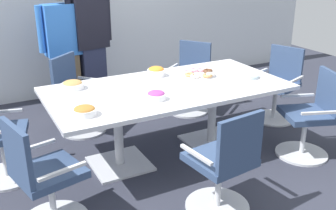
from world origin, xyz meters
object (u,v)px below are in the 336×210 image
office_chair_0 (77,98)px  donut_platter (199,73)px  office_chair_2 (43,181)px  office_chair_3 (224,168)px  conference_table (168,98)px  office_chair_6 (190,81)px  snack_bowl_candy_mix (156,95)px  office_chair_4 (311,119)px  plate_stack (249,76)px  snack_bowl_pretzels (84,111)px  snack_bowl_cookies (73,85)px  person_standing_0 (64,49)px  person_standing_1 (91,41)px  office_chair_5 (278,88)px  snack_bowl_chips_orange (156,71)px

office_chair_0 → donut_platter: office_chair_0 is taller
office_chair_2 → donut_platter: bearing=99.8°
office_chair_2 → office_chair_3: 1.40m
conference_table → office_chair_6: (0.83, 0.95, -0.22)m
snack_bowl_candy_mix → office_chair_2: bearing=-162.9°
office_chair_4 → plate_stack: office_chair_4 is taller
snack_bowl_pretzels → snack_bowl_cookies: 0.72m
snack_bowl_candy_mix → office_chair_3: bearing=-76.8°
office_chair_2 → office_chair_6: bearing=111.9°
person_standing_0 → donut_platter: (1.12, -1.42, -0.10)m
person_standing_0 → person_standing_1: (0.36, 0.01, 0.06)m
office_chair_3 → plate_stack: 1.42m
conference_table → donut_platter: size_ratio=6.63×
office_chair_0 → snack_bowl_candy_mix: bearing=66.3°
office_chair_6 → person_standing_0: 1.67m
conference_table → person_standing_1: bearing=99.9°
office_chair_5 → plate_stack: 0.91m
person_standing_1 → office_chair_2: bearing=54.1°
office_chair_3 → plate_stack: office_chair_3 is taller
office_chair_2 → snack_bowl_pretzels: (0.44, 0.28, 0.38)m
office_chair_5 → office_chair_0: bearing=51.3°
snack_bowl_chips_orange → office_chair_4: bearing=-41.4°
snack_bowl_chips_orange → snack_bowl_cookies: 0.92m
office_chair_2 → plate_stack: office_chair_2 is taller
conference_table → snack_bowl_cookies: bearing=156.8°
office_chair_0 → snack_bowl_cookies: size_ratio=4.29×
office_chair_2 → plate_stack: bearing=88.5°
office_chair_6 → plate_stack: size_ratio=4.28×
person_standing_0 → snack_bowl_pretzels: person_standing_0 is taller
office_chair_0 → office_chair_4: size_ratio=1.00×
office_chair_3 → office_chair_5: bearing=29.7°
snack_bowl_pretzels → snack_bowl_cookies: size_ratio=0.93×
office_chair_5 → person_standing_1: (-1.96, 1.42, 0.52)m
office_chair_4 → snack_bowl_pretzels: 2.31m
donut_platter → office_chair_5: bearing=0.9°
conference_table → plate_stack: bearing=-8.7°
person_standing_1 → office_chair_6: bearing=139.7°
office_chair_6 → donut_platter: bearing=119.0°
snack_bowl_pretzels → snack_bowl_chips_orange: 1.24m
office_chair_2 → person_standing_1: 2.56m
conference_table → person_standing_1: 1.67m
office_chair_2 → plate_stack: 2.38m
person_standing_0 → office_chair_4: bearing=124.1°
snack_bowl_chips_orange → snack_bowl_cookies: (-0.92, -0.00, -0.01)m
snack_bowl_pretzels → snack_bowl_cookies: bearing=82.6°
office_chair_6 → donut_platter: size_ratio=2.51×
office_chair_4 → snack_bowl_pretzels: office_chair_4 is taller
office_chair_4 → snack_bowl_chips_orange: (-1.24, 1.09, 0.40)m
office_chair_2 → office_chair_5: bearing=91.5°
snack_bowl_candy_mix → person_standing_0: bearing=101.1°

